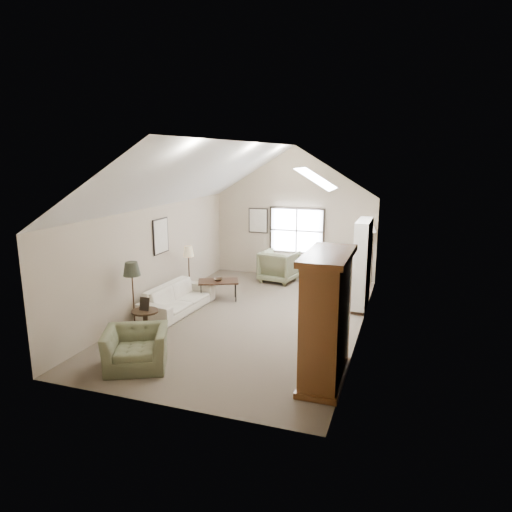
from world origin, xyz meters
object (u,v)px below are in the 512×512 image
(armchair_far, at_px, (279,266))
(armchair_near, at_px, (136,348))
(sofa, at_px, (178,298))
(side_chair, at_px, (311,272))
(coffee_table, at_px, (218,290))
(armoire, at_px, (326,318))
(side_table, at_px, (146,323))

(armchair_far, bearing_deg, armchair_near, 92.50)
(sofa, bearing_deg, side_chair, -41.43)
(armchair_far, relative_size, side_chair, 0.90)
(sofa, distance_m, side_chair, 3.81)
(armchair_far, bearing_deg, coffee_table, 76.42)
(side_chair, bearing_deg, armoire, -61.68)
(armchair_far, height_order, side_table, armchair_far)
(armoire, xyz_separation_m, sofa, (-4.02, 2.30, -0.78))
(coffee_table, bearing_deg, sofa, -118.45)
(armoire, distance_m, side_chair, 5.15)
(armoire, distance_m, armchair_near, 3.41)
(armoire, bearing_deg, side_table, 169.80)
(armchair_far, xyz_separation_m, coffee_table, (-0.99, -2.26, -0.20))
(armoire, height_order, side_table, armoire)
(armchair_near, relative_size, side_table, 1.96)
(coffee_table, bearing_deg, armchair_near, -87.87)
(armchair_far, relative_size, side_table, 1.83)
(side_table, height_order, side_chair, side_chair)
(sofa, distance_m, coffee_table, 1.25)
(coffee_table, height_order, side_table, side_table)
(armchair_far, height_order, side_chair, side_chair)
(armoire, relative_size, side_table, 3.96)
(armchair_near, relative_size, side_chair, 0.96)
(armoire, distance_m, armchair_far, 6.19)
(sofa, height_order, side_chair, side_chair)
(armchair_near, bearing_deg, armoire, -15.01)
(sofa, xyz_separation_m, armchair_near, (0.74, -2.92, 0.03))
(sofa, bearing_deg, armchair_far, -21.01)
(armchair_near, distance_m, side_table, 1.47)
(sofa, bearing_deg, armchair_near, -161.43)
(armchair_near, bearing_deg, armchair_far, 56.71)
(armoire, height_order, coffee_table, armoire)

